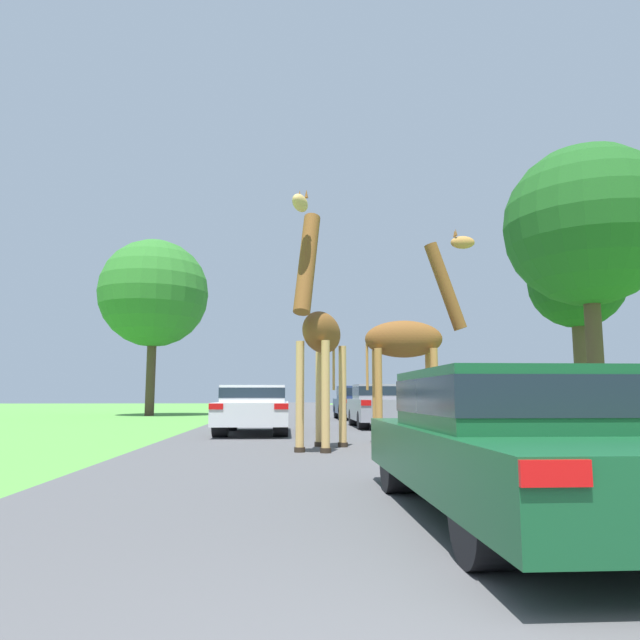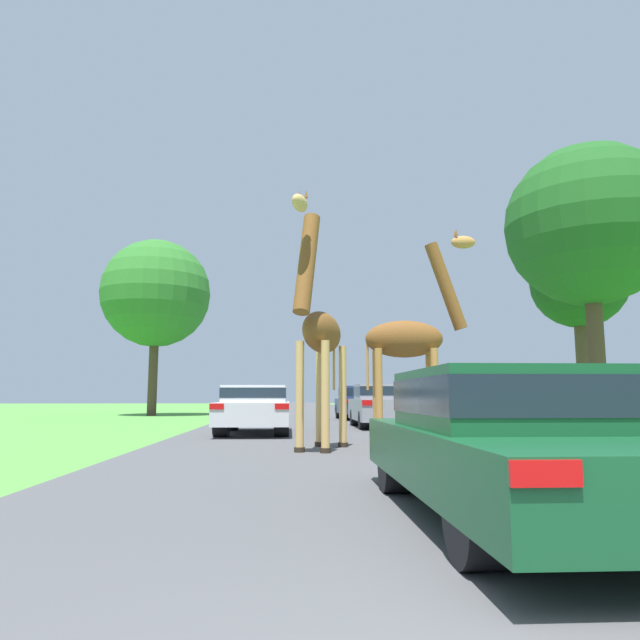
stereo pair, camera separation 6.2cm
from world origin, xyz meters
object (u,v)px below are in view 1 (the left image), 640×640
giraffe_companion (410,340)px  tree_right_cluster (587,226)px  car_lead_maroon (517,437)px  car_far_ahead (379,405)px  car_queue_left (254,407)px  tree_left_edge (577,283)px  giraffe_near_road (320,330)px  car_queue_right (358,402)px  tree_centre_back (154,294)px

giraffe_companion → tree_right_cluster: tree_right_cluster is taller
car_lead_maroon → car_far_ahead: size_ratio=1.15×
giraffe_companion → tree_right_cluster: (6.04, 3.04, 3.70)m
car_queue_left → tree_left_edge: bearing=30.1°
giraffe_near_road → car_far_ahead: (2.46, 7.97, -1.59)m
car_lead_maroon → car_queue_left: (-2.94, 11.37, 0.04)m
car_queue_right → tree_centre_back: size_ratio=0.41×
car_queue_right → tree_left_edge: 11.21m
car_lead_maroon → car_queue_right: 21.00m
car_queue_right → tree_right_cluster: 12.68m
car_queue_right → giraffe_near_road: bearing=-100.0°
giraffe_companion → car_far_ahead: giraffe_companion is taller
giraffe_near_road → tree_right_cluster: size_ratio=0.58×
car_lead_maroon → car_queue_left: 11.74m
giraffe_near_road → car_queue_left: bearing=-53.0°
tree_left_edge → tree_right_cluster: bearing=-115.8°
tree_right_cluster → car_lead_maroon: bearing=-122.1°
car_queue_right → tree_right_cluster: bearing=-61.0°
giraffe_near_road → tree_centre_back: (-7.93, 19.92, 4.25)m
giraffe_near_road → tree_left_edge: 18.44m
giraffe_near_road → giraffe_companion: bearing=-124.8°
giraffe_companion → car_queue_right: giraffe_companion is taller
tree_centre_back → tree_right_cluster: tree_centre_back is taller
car_far_ahead → car_queue_left: bearing=-144.3°
giraffe_near_road → tree_right_cluster: bearing=-130.9°
car_lead_maroon → car_far_ahead: (1.08, 14.26, 0.07)m
car_queue_right → tree_left_edge: bearing=-8.8°
giraffe_companion → tree_left_edge: size_ratio=0.59×
car_far_ahead → tree_left_edge: (9.90, 5.19, 5.33)m
giraffe_companion → car_queue_left: (-3.73, 3.54, -1.60)m
car_far_ahead → tree_centre_back: tree_centre_back is taller
giraffe_companion → tree_left_edge: tree_left_edge is taller
giraffe_near_road → tree_right_cluster: (8.20, 4.58, 3.68)m
car_far_ahead → tree_right_cluster: tree_right_cluster is taller
car_lead_maroon → car_far_ahead: car_far_ahead is taller
car_lead_maroon → tree_right_cluster: size_ratio=0.55×
car_queue_right → tree_right_cluster: tree_right_cluster is taller
giraffe_near_road → car_queue_right: (2.60, 14.67, -1.56)m
giraffe_near_road → car_queue_right: giraffe_near_road is taller
car_queue_left → tree_centre_back: bearing=113.2°
giraffe_near_road → car_far_ahead: 8.49m
giraffe_companion → car_lead_maroon: (-0.79, -7.83, -1.63)m
giraffe_companion → tree_centre_back: 21.41m
car_queue_right → car_far_ahead: car_queue_right is taller
giraffe_companion → car_lead_maroon: bearing=-2.0°
giraffe_near_road → car_queue_left: giraffe_near_road is taller
giraffe_companion → tree_left_edge: (10.19, 11.63, 3.76)m
giraffe_near_road → giraffe_companion: size_ratio=0.99×
giraffe_companion → car_far_ahead: 6.63m
car_far_ahead → tree_right_cluster: size_ratio=0.48×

